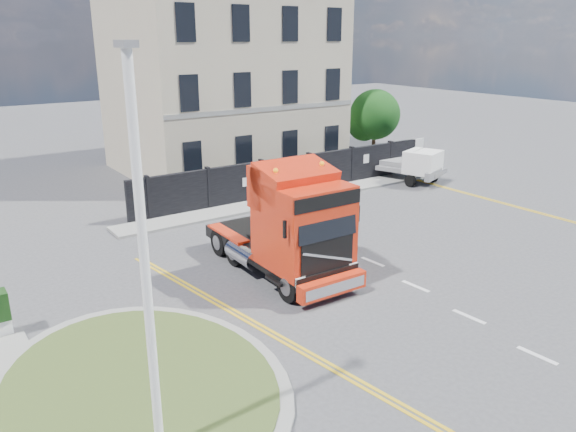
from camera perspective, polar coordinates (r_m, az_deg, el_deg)
ground at (r=19.65m, az=1.45°, el=-6.20°), size 120.00×120.00×0.00m
traffic_island at (r=14.39m, az=-14.85°, el=-16.24°), size 6.80×6.80×0.17m
hoarding_fence at (r=29.90m, az=1.42°, el=4.30°), size 18.80×0.25×2.00m
georgian_building at (r=35.21m, az=-6.71°, el=14.11°), size 12.30×10.30×12.80m
tree at (r=36.81m, az=8.56°, el=9.92°), size 3.20×3.20×4.80m
pavement_far at (r=29.13m, az=1.58°, el=2.02°), size 20.00×1.60×0.12m
truck at (r=18.90m, az=0.46°, el=-1.36°), size 2.62×6.70×3.99m
flatbed_pickup at (r=32.72m, az=12.79°, el=5.10°), size 3.24×5.01×1.91m
lamppost_island at (r=10.24m, az=-14.34°, el=-4.93°), size 0.24×0.49×7.94m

